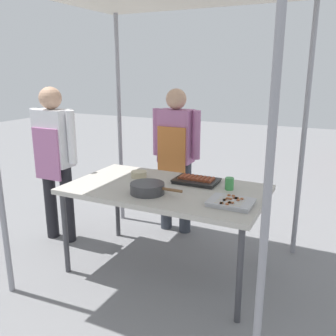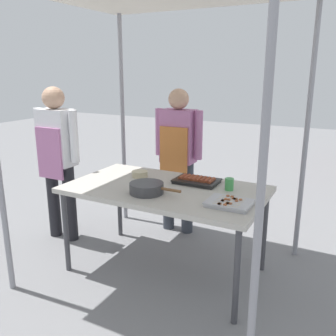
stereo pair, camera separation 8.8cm
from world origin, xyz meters
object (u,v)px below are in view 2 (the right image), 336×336
object	(u,v)px
drink_cup_near_edge	(229,184)
stall_table	(165,193)
customer_nearby	(57,152)
tray_grilled_sausages	(197,180)
vendor_woman	(178,150)
condiment_bowl	(140,174)
tray_meat_skewers	(229,203)
cooking_wok	(147,188)

from	to	relation	value
drink_cup_near_edge	stall_table	bearing A→B (deg)	-160.62
customer_nearby	tray_grilled_sausages	bearing A→B (deg)	5.99
vendor_woman	condiment_bowl	bearing A→B (deg)	83.13
stall_table	condiment_bowl	xyz separation A→B (m)	(-0.34, 0.16, 0.08)
condiment_bowl	customer_nearby	size ratio (longest dim) A/B	0.09
vendor_woman	customer_nearby	size ratio (longest dim) A/B	0.98
tray_meat_skewers	customer_nearby	bearing A→B (deg)	172.85
condiment_bowl	vendor_woman	world-z (taller)	vendor_woman
stall_table	tray_meat_skewers	xyz separation A→B (m)	(0.59, -0.15, 0.07)
cooking_wok	stall_table	bearing A→B (deg)	73.99
tray_grilled_sausages	vendor_woman	distance (m)	0.72
cooking_wok	customer_nearby	size ratio (longest dim) A/B	0.28
stall_table	tray_meat_skewers	world-z (taller)	tray_meat_skewers
condiment_bowl	tray_grilled_sausages	bearing A→B (deg)	7.30
cooking_wok	customer_nearby	distance (m)	1.21
drink_cup_near_edge	cooking_wok	bearing A→B (deg)	-145.90
condiment_bowl	drink_cup_near_edge	distance (m)	0.82
cooking_wok	vendor_woman	xyz separation A→B (m)	(-0.21, 0.97, 0.08)
tray_meat_skewers	cooking_wok	world-z (taller)	cooking_wok
stall_table	tray_meat_skewers	size ratio (longest dim) A/B	5.13
tray_grilled_sausages	customer_nearby	xyz separation A→B (m)	(-1.41, -0.15, 0.12)
customer_nearby	condiment_bowl	bearing A→B (deg)	5.21
stall_table	drink_cup_near_edge	xyz separation A→B (m)	(0.48, 0.17, 0.10)
drink_cup_near_edge	vendor_woman	bearing A→B (deg)	140.88
cooking_wok	vendor_woman	world-z (taller)	vendor_woman
condiment_bowl	customer_nearby	world-z (taller)	customer_nearby
customer_nearby	cooking_wok	bearing A→B (deg)	-13.03
tray_meat_skewers	cooking_wok	xyz separation A→B (m)	(-0.65, -0.04, 0.03)
condiment_bowl	vendor_woman	xyz separation A→B (m)	(0.07, 0.62, 0.10)
condiment_bowl	vendor_woman	bearing A→B (deg)	83.13
tray_grilled_sausages	cooking_wok	distance (m)	0.48
tray_grilled_sausages	condiment_bowl	xyz separation A→B (m)	(-0.52, -0.07, 0.00)
tray_grilled_sausages	vendor_woman	size ratio (longest dim) A/B	0.25
vendor_woman	stall_table	bearing A→B (deg)	108.73
condiment_bowl	customer_nearby	xyz separation A→B (m)	(-0.89, -0.08, 0.12)
tray_grilled_sausages	customer_nearby	size ratio (longest dim) A/B	0.24
stall_table	cooking_wok	distance (m)	0.23
tray_meat_skewers	drink_cup_near_edge	world-z (taller)	drink_cup_near_edge
tray_grilled_sausages	drink_cup_near_edge	distance (m)	0.31
condiment_bowl	vendor_woman	size ratio (longest dim) A/B	0.09
tray_grilled_sausages	drink_cup_near_edge	world-z (taller)	drink_cup_near_edge
tray_meat_skewers	stall_table	bearing A→B (deg)	165.54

